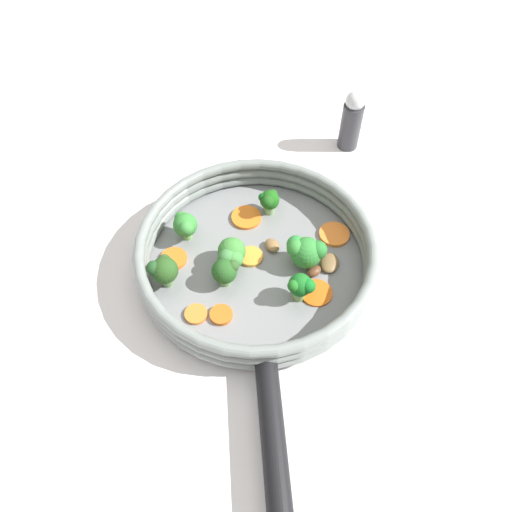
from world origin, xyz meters
name	(u,v)px	position (x,y,z in m)	size (l,w,h in m)	color
ground_plane	(256,268)	(0.00, 0.00, 0.00)	(4.00, 4.00, 0.00)	white
skillet	(256,265)	(0.00, 0.00, 0.01)	(0.31, 0.31, 0.01)	gray
skillet_rim_wall	(256,252)	(0.00, 0.00, 0.04)	(0.32, 0.32, 0.05)	gray
skillet_handle	(273,438)	(0.24, 0.03, 0.03)	(0.03, 0.03, 0.18)	black
skillet_rivet_left	(242,360)	(0.15, -0.01, 0.02)	(0.01, 0.01, 0.01)	gray
skillet_rivet_right	(288,357)	(0.14, 0.04, 0.02)	(0.01, 0.01, 0.01)	gray
carrot_slice_0	(246,217)	(-0.08, -0.02, 0.02)	(0.04, 0.04, 0.00)	orange
carrot_slice_1	(251,256)	(-0.01, -0.01, 0.02)	(0.03, 0.03, 0.01)	orange
carrot_slice_2	(221,315)	(0.09, -0.04, 0.02)	(0.03, 0.03, 0.01)	orange
carrot_slice_3	(173,261)	(0.00, -0.11, 0.02)	(0.04, 0.04, 0.01)	orange
carrot_slice_4	(196,314)	(0.09, -0.07, 0.02)	(0.03, 0.03, 0.00)	orange
carrot_slice_5	(334,234)	(-0.05, 0.11, 0.02)	(0.04, 0.04, 0.01)	orange
carrot_slice_6	(316,293)	(0.05, 0.08, 0.01)	(0.04, 0.04, 0.00)	orange
broccoli_floret_0	(185,225)	(-0.04, -0.10, 0.04)	(0.04, 0.03, 0.04)	#6DA754
broccoli_floret_1	(269,200)	(-0.09, 0.02, 0.04)	(0.04, 0.03, 0.04)	#7EAA67
broccoli_floret_2	(226,271)	(0.03, -0.04, 0.04)	(0.03, 0.04, 0.04)	#6C9A57
broccoli_floret_3	(231,255)	(0.01, -0.03, 0.04)	(0.04, 0.04, 0.04)	#6F8952
broccoli_floret_4	(301,286)	(0.06, 0.06, 0.04)	(0.03, 0.04, 0.04)	#7B9F53
broccoli_floret_5	(163,270)	(0.04, -0.12, 0.04)	(0.04, 0.04, 0.05)	#5F894E
broccoli_floret_6	(305,249)	(0.00, 0.07, 0.04)	(0.04, 0.05, 0.05)	#81A361
mushroom_piece_0	(330,262)	(0.00, 0.10, 0.02)	(0.03, 0.03, 0.01)	brown
mushroom_piece_1	(272,245)	(-0.03, 0.02, 0.02)	(0.02, 0.02, 0.01)	olive
mushroom_piece_2	(314,271)	(0.01, 0.08, 0.02)	(0.02, 0.02, 0.01)	brown
salt_shaker	(352,121)	(-0.26, 0.15, 0.05)	(0.03, 0.03, 0.11)	#333338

